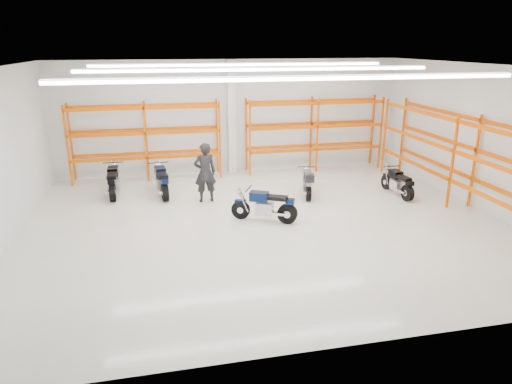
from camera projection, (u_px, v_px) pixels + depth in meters
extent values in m
plane|color=beige|center=(264.00, 222.00, 13.60)|extent=(14.00, 14.00, 0.00)
cube|color=white|center=(231.00, 117.00, 18.47)|extent=(14.00, 0.02, 4.50)
cube|color=white|center=(351.00, 229.00, 7.32)|extent=(14.00, 0.02, 4.50)
cube|color=white|center=(482.00, 138.00, 14.31)|extent=(0.02, 12.00, 4.50)
cube|color=white|center=(265.00, 66.00, 12.20)|extent=(14.00, 12.00, 0.02)
cube|color=white|center=(299.00, 78.00, 9.44)|extent=(10.00, 0.22, 0.10)
cube|color=white|center=(261.00, 69.00, 12.69)|extent=(10.00, 0.22, 0.10)
cube|color=white|center=(242.00, 64.00, 15.48)|extent=(10.00, 0.22, 0.10)
cylinder|color=black|center=(241.00, 210.00, 13.80)|extent=(0.57, 0.36, 0.58)
cylinder|color=black|center=(287.00, 214.00, 13.45)|extent=(0.61, 0.42, 0.59)
cylinder|color=silver|center=(241.00, 210.00, 13.80)|extent=(0.23, 0.21, 0.19)
cylinder|color=silver|center=(287.00, 214.00, 13.45)|extent=(0.28, 0.27, 0.21)
cube|color=#0A183D|center=(241.00, 201.00, 13.71)|extent=(0.37, 0.29, 0.06)
cube|color=#B7B7BC|center=(265.00, 208.00, 13.58)|extent=(0.60, 0.53, 0.36)
cube|color=#A5A5AA|center=(277.00, 212.00, 13.52)|extent=(0.65, 0.41, 0.08)
cube|color=#0A183D|center=(259.00, 196.00, 13.51)|extent=(0.63, 0.53, 0.27)
cube|color=black|center=(277.00, 198.00, 13.38)|extent=(0.69, 0.54, 0.12)
cube|color=#0A183D|center=(290.00, 201.00, 13.31)|extent=(0.32, 0.30, 0.15)
cylinder|color=black|center=(248.00, 189.00, 13.53)|extent=(0.34, 0.61, 0.03)
sphere|color=silver|center=(239.00, 193.00, 13.64)|extent=(0.18, 0.18, 0.18)
cylinder|color=silver|center=(277.00, 214.00, 13.37)|extent=(0.68, 0.40, 0.09)
cylinder|color=black|center=(115.00, 180.00, 16.72)|extent=(0.13, 0.61, 0.61)
cylinder|color=black|center=(113.00, 193.00, 15.30)|extent=(0.19, 0.63, 0.63)
cylinder|color=silver|center=(115.00, 180.00, 16.72)|extent=(0.15, 0.21, 0.20)
cylinder|color=silver|center=(113.00, 193.00, 15.30)|extent=(0.21, 0.23, 0.22)
cube|color=black|center=(115.00, 172.00, 16.63)|extent=(0.16, 0.37, 0.06)
cube|color=#B7B7BC|center=(114.00, 183.00, 15.95)|extent=(0.37, 0.53, 0.39)
cube|color=#A5A5AA|center=(113.00, 189.00, 15.62)|extent=(0.13, 0.71, 0.08)
cube|color=black|center=(113.00, 171.00, 16.00)|extent=(0.35, 0.57, 0.29)
cube|color=black|center=(112.00, 175.00, 15.47)|extent=(0.31, 0.68, 0.12)
cube|color=black|center=(111.00, 181.00, 15.10)|extent=(0.23, 0.27, 0.16)
cylinder|color=black|center=(113.00, 163.00, 16.25)|extent=(0.71, 0.05, 0.04)
sphere|color=silver|center=(114.00, 165.00, 16.58)|extent=(0.19, 0.19, 0.19)
cylinder|color=silver|center=(108.00, 190.00, 15.55)|extent=(0.10, 0.76, 0.09)
cylinder|color=black|center=(158.00, 180.00, 16.71)|extent=(0.20, 0.62, 0.61)
cylinder|color=black|center=(165.00, 192.00, 15.35)|extent=(0.26, 0.65, 0.63)
cylinder|color=silver|center=(158.00, 180.00, 16.71)|extent=(0.17, 0.22, 0.20)
cylinder|color=silver|center=(165.00, 192.00, 15.35)|extent=(0.23, 0.25, 0.22)
cube|color=#0B1336|center=(158.00, 172.00, 16.62)|extent=(0.20, 0.38, 0.06)
cube|color=#B7B7BC|center=(162.00, 183.00, 15.97)|extent=(0.43, 0.57, 0.39)
cube|color=#A5A5AA|center=(163.00, 189.00, 15.65)|extent=(0.21, 0.72, 0.08)
cube|color=#0B1336|center=(160.00, 171.00, 16.01)|extent=(0.42, 0.61, 0.28)
cube|color=black|center=(163.00, 175.00, 15.50)|extent=(0.39, 0.70, 0.12)
cube|color=#0B1336|center=(165.00, 181.00, 15.14)|extent=(0.26, 0.29, 0.16)
cylinder|color=black|center=(158.00, 163.00, 16.25)|extent=(0.71, 0.13, 0.04)
sphere|color=silver|center=(157.00, 165.00, 16.57)|extent=(0.19, 0.19, 0.19)
cylinder|color=silver|center=(159.00, 190.00, 15.56)|extent=(0.19, 0.77, 0.09)
cylinder|color=black|center=(306.00, 182.00, 16.64)|extent=(0.23, 0.54, 0.53)
cylinder|color=black|center=(309.00, 193.00, 15.38)|extent=(0.29, 0.57, 0.55)
cylinder|color=silver|center=(306.00, 182.00, 16.64)|extent=(0.16, 0.20, 0.18)
cylinder|color=silver|center=(309.00, 193.00, 15.38)|extent=(0.22, 0.23, 0.19)
cube|color=#929397|center=(306.00, 175.00, 16.56)|extent=(0.20, 0.34, 0.05)
cube|color=#B7B7BC|center=(307.00, 185.00, 15.95)|extent=(0.42, 0.52, 0.33)
cube|color=#A5A5AA|center=(308.00, 190.00, 15.66)|extent=(0.25, 0.62, 0.07)
cube|color=#929397|center=(307.00, 174.00, 16.00)|extent=(0.41, 0.55, 0.25)
cube|color=black|center=(308.00, 178.00, 15.53)|extent=(0.40, 0.63, 0.11)
cube|color=#929397|center=(309.00, 183.00, 15.20)|extent=(0.24, 0.27, 0.14)
cylinder|color=black|center=(307.00, 167.00, 16.22)|extent=(0.61, 0.18, 0.03)
sphere|color=silver|center=(306.00, 169.00, 16.52)|extent=(0.17, 0.17, 0.17)
cylinder|color=silver|center=(304.00, 190.00, 15.63)|extent=(0.24, 0.66, 0.08)
cube|color=black|center=(310.00, 178.00, 15.03)|extent=(0.37, 0.40, 0.26)
cylinder|color=black|center=(386.00, 182.00, 16.61)|extent=(0.14, 0.55, 0.54)
cylinder|color=black|center=(407.00, 193.00, 15.36)|extent=(0.20, 0.57, 0.56)
cylinder|color=silver|center=(386.00, 182.00, 16.61)|extent=(0.14, 0.19, 0.18)
cylinder|color=silver|center=(407.00, 193.00, 15.36)|extent=(0.19, 0.21, 0.20)
cube|color=black|center=(387.00, 175.00, 16.53)|extent=(0.15, 0.33, 0.05)
cube|color=#B7B7BC|center=(397.00, 185.00, 15.93)|extent=(0.35, 0.49, 0.34)
cube|color=#A5A5AA|center=(402.00, 190.00, 15.64)|extent=(0.15, 0.64, 0.07)
cube|color=black|center=(395.00, 174.00, 15.97)|extent=(0.34, 0.52, 0.25)
cube|color=black|center=(404.00, 178.00, 15.51)|extent=(0.31, 0.61, 0.11)
cube|color=black|center=(410.00, 183.00, 15.18)|extent=(0.21, 0.25, 0.14)
cylinder|color=black|center=(391.00, 166.00, 16.19)|extent=(0.63, 0.07, 0.03)
sphere|color=silver|center=(387.00, 168.00, 16.49)|extent=(0.17, 0.17, 0.17)
cylinder|color=silver|center=(399.00, 191.00, 15.57)|extent=(0.12, 0.68, 0.08)
imported|color=black|center=(205.00, 173.00, 15.11)|extent=(0.78, 0.55, 2.02)
cube|color=white|center=(232.00, 117.00, 18.30)|extent=(0.32, 0.32, 4.50)
cube|color=#E35300|center=(71.00, 142.00, 17.34)|extent=(0.07, 0.07, 3.00)
cube|color=#E35300|center=(67.00, 147.00, 16.60)|extent=(0.07, 0.07, 3.00)
cube|color=#E35300|center=(146.00, 139.00, 17.91)|extent=(0.07, 0.07, 3.00)
cube|color=#E35300|center=(146.00, 143.00, 17.17)|extent=(0.07, 0.07, 3.00)
cube|color=#E35300|center=(217.00, 136.00, 18.47)|extent=(0.07, 0.07, 3.00)
cube|color=#E35300|center=(220.00, 140.00, 17.73)|extent=(0.07, 0.07, 3.00)
cube|color=#E35300|center=(147.00, 153.00, 18.08)|extent=(5.60, 0.07, 0.12)
cube|color=#E35300|center=(147.00, 158.00, 17.34)|extent=(5.60, 0.07, 0.12)
cube|color=#E35300|center=(146.00, 130.00, 17.79)|extent=(5.60, 0.07, 0.12)
cube|color=#E35300|center=(145.00, 133.00, 17.05)|extent=(5.60, 0.07, 0.12)
cube|color=#E35300|center=(144.00, 105.00, 17.50)|extent=(5.60, 0.07, 0.12)
cube|color=#E35300|center=(143.00, 108.00, 16.76)|extent=(5.60, 0.07, 0.12)
cube|color=#E35300|center=(246.00, 135.00, 18.71)|extent=(0.07, 0.07, 3.00)
cube|color=#E35300|center=(250.00, 139.00, 17.97)|extent=(0.07, 0.07, 3.00)
cube|color=#E35300|center=(311.00, 132.00, 19.28)|extent=(0.07, 0.07, 3.00)
cube|color=#E35300|center=(317.00, 136.00, 18.53)|extent=(0.07, 0.07, 3.00)
cube|color=#E35300|center=(372.00, 130.00, 19.84)|extent=(0.07, 0.07, 3.00)
cube|color=#E35300|center=(381.00, 133.00, 19.10)|extent=(0.07, 0.07, 3.00)
cube|color=#E35300|center=(311.00, 145.00, 19.45)|extent=(5.60, 0.07, 0.12)
cube|color=#E35300|center=(317.00, 149.00, 18.71)|extent=(5.60, 0.07, 0.12)
cube|color=#E35300|center=(311.00, 123.00, 19.16)|extent=(5.60, 0.07, 0.12)
cube|color=#E35300|center=(318.00, 127.00, 18.42)|extent=(5.60, 0.07, 0.12)
cube|color=#E35300|center=(312.00, 101.00, 18.87)|extent=(5.60, 0.07, 0.12)
cube|color=#E35300|center=(319.00, 103.00, 18.13)|extent=(5.60, 0.07, 0.12)
cube|color=#E35300|center=(475.00, 162.00, 14.52)|extent=(0.07, 0.07, 3.00)
cube|color=#E35300|center=(452.00, 163.00, 14.35)|extent=(0.07, 0.07, 3.00)
cube|color=#E35300|center=(403.00, 135.00, 18.70)|extent=(0.07, 0.07, 3.00)
cube|color=#E35300|center=(385.00, 136.00, 18.53)|extent=(0.07, 0.07, 3.00)
cube|color=#E35300|center=(472.00, 178.00, 14.69)|extent=(0.07, 9.00, 0.12)
cube|color=#E35300|center=(450.00, 180.00, 14.53)|extent=(0.07, 9.00, 0.12)
cube|color=#E35300|center=(477.00, 150.00, 14.40)|extent=(0.07, 9.00, 0.12)
cube|color=#E35300|center=(454.00, 151.00, 14.24)|extent=(0.07, 9.00, 0.12)
cube|color=#E35300|center=(481.00, 120.00, 14.11)|extent=(0.07, 9.00, 0.12)
cube|color=#E35300|center=(458.00, 121.00, 13.95)|extent=(0.07, 9.00, 0.12)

